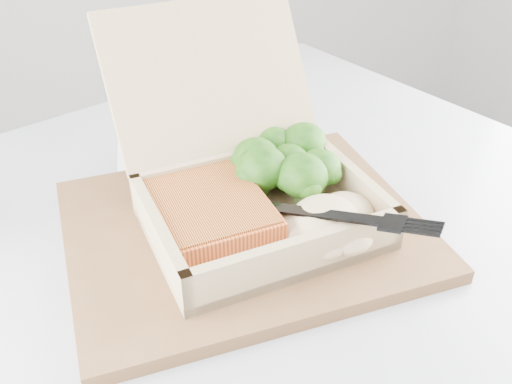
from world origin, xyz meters
name	(u,v)px	position (x,y,z in m)	size (l,w,h in m)	color
serving_tray	(244,228)	(0.48, 0.62, 0.76)	(0.34, 0.27, 0.01)	brown
takeout_container	(243,168)	(0.49, 0.65, 0.81)	(0.21, 0.26, 0.18)	#A18060
salmon_fillet	(208,209)	(0.44, 0.62, 0.79)	(0.10, 0.14, 0.03)	orange
broccoli_pile	(289,166)	(0.54, 0.65, 0.79)	(0.12, 0.12, 0.04)	#3A7B1B
mashed_potatoes	(326,220)	(0.53, 0.56, 0.79)	(0.11, 0.09, 0.04)	tan
plastic_fork	(291,206)	(0.50, 0.57, 0.81)	(0.13, 0.15, 0.02)	black
receipt	(147,166)	(0.42, 0.78, 0.75)	(0.07, 0.13, 0.00)	white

